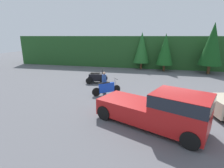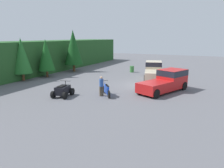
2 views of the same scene
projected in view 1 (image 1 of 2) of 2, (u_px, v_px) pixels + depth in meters
The scene contains 9 objects.
ground_plane at pixel (176, 106), 11.26m from camera, with size 80.00×80.00×0.00m, color #5B5B60.
hillside_backdrop at pixel (165, 51), 25.71m from camera, with size 44.00×6.00×4.35m.
tree_left at pixel (142, 48), 23.23m from camera, with size 2.14×2.14×4.86m.
tree_mid_left at pixel (165, 49), 21.77m from camera, with size 2.06×2.06×4.68m.
tree_mid_right at pixel (212, 44), 19.99m from camera, with size 2.59×2.59×5.88m.
pickup_truck_red at pixel (161, 109), 8.33m from camera, with size 5.71×3.89×1.94m.
dirt_bike at pixel (107, 88), 13.35m from camera, with size 1.89×1.56×1.19m.
quad_atv at pixel (97, 78), 16.79m from camera, with size 2.13×1.58×1.26m.
rider_person at pixel (104, 82), 13.63m from camera, with size 0.50×0.50×1.71m.
Camera 1 is at (-1.68, -11.15, 4.38)m, focal length 28.00 mm.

